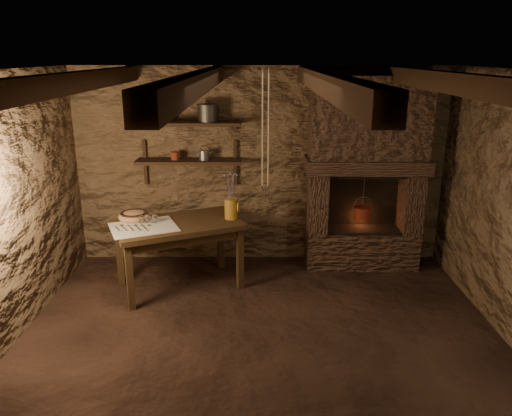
{
  "coord_description": "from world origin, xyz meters",
  "views": [
    {
      "loc": [
        -0.03,
        -4.0,
        2.53
      ],
      "look_at": [
        -0.05,
        0.9,
        1.01
      ],
      "focal_mm": 35.0,
      "sensor_mm": 36.0,
      "label": 1
    }
  ],
  "objects_px": {
    "wooden_bowl": "(134,216)",
    "red_pot": "(363,212)",
    "work_table": "(179,252)",
    "iron_stockpot": "(208,114)",
    "stoneware_jug": "(231,199)"
  },
  "relations": [
    {
      "from": "wooden_bowl",
      "to": "red_pot",
      "type": "distance_m",
      "value": 2.68
    },
    {
      "from": "work_table",
      "to": "iron_stockpot",
      "type": "distance_m",
      "value": 1.63
    },
    {
      "from": "stoneware_jug",
      "to": "red_pot",
      "type": "bearing_deg",
      "value": 36.79
    },
    {
      "from": "wooden_bowl",
      "to": "iron_stockpot",
      "type": "relative_size",
      "value": 1.43
    },
    {
      "from": "red_pot",
      "to": "work_table",
      "type": "bearing_deg",
      "value": -165.06
    },
    {
      "from": "work_table",
      "to": "red_pot",
      "type": "bearing_deg",
      "value": -9.06
    },
    {
      "from": "work_table",
      "to": "stoneware_jug",
      "type": "height_order",
      "value": "stoneware_jug"
    },
    {
      "from": "wooden_bowl",
      "to": "red_pot",
      "type": "bearing_deg",
      "value": 10.41
    },
    {
      "from": "stoneware_jug",
      "to": "iron_stockpot",
      "type": "bearing_deg",
      "value": 138.87
    },
    {
      "from": "work_table",
      "to": "iron_stockpot",
      "type": "relative_size",
      "value": 6.36
    },
    {
      "from": "work_table",
      "to": "iron_stockpot",
      "type": "height_order",
      "value": "iron_stockpot"
    },
    {
      "from": "iron_stockpot",
      "to": "red_pot",
      "type": "height_order",
      "value": "iron_stockpot"
    },
    {
      "from": "work_table",
      "to": "wooden_bowl",
      "type": "distance_m",
      "value": 0.64
    },
    {
      "from": "wooden_bowl",
      "to": "iron_stockpot",
      "type": "distance_m",
      "value": 1.45
    },
    {
      "from": "stoneware_jug",
      "to": "red_pot",
      "type": "xyz_separation_m",
      "value": [
        1.56,
        0.43,
        -0.28
      ]
    }
  ]
}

